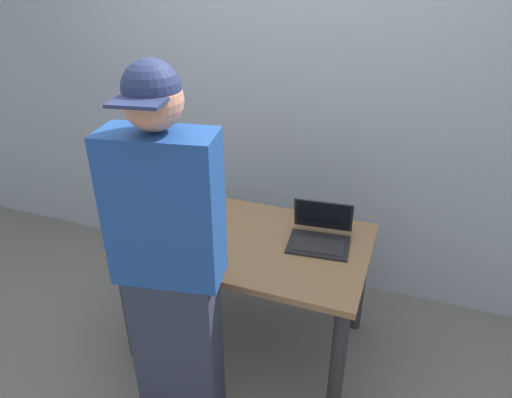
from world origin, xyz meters
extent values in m
plane|color=slate|center=(0.00, 0.00, 0.00)|extent=(8.00, 8.00, 0.00)
cube|color=olive|center=(0.00, 0.00, 0.71)|extent=(1.29, 0.79, 0.04)
cylinder|color=#2D2D30|center=(-0.59, -0.33, 0.35)|extent=(0.07, 0.07, 0.69)
cylinder|color=#2D2D30|center=(0.59, -0.33, 0.35)|extent=(0.07, 0.07, 0.69)
cylinder|color=#2D2D30|center=(-0.59, 0.33, 0.35)|extent=(0.07, 0.07, 0.69)
cylinder|color=#2D2D30|center=(0.59, 0.33, 0.35)|extent=(0.07, 0.07, 0.69)
cube|color=black|center=(0.37, 0.06, 0.73)|extent=(0.34, 0.26, 0.01)
cube|color=#232326|center=(0.37, 0.04, 0.74)|extent=(0.28, 0.17, 0.00)
cube|color=black|center=(0.36, 0.20, 0.83)|extent=(0.32, 0.09, 0.19)
cube|color=black|center=(0.36, 0.20, 0.83)|extent=(0.30, 0.08, 0.17)
cylinder|color=#333333|center=(-0.34, -0.03, 0.82)|extent=(0.07, 0.07, 0.19)
cone|color=#333333|center=(-0.34, -0.03, 0.93)|extent=(0.07, 0.07, 0.03)
cylinder|color=#333333|center=(-0.34, -0.03, 0.98)|extent=(0.03, 0.03, 0.07)
cylinder|color=#BFB74C|center=(-0.34, -0.03, 1.02)|extent=(0.03, 0.03, 0.01)
cylinder|color=teal|center=(-0.34, -0.03, 0.83)|extent=(0.08, 0.08, 0.07)
cylinder|color=brown|center=(-0.34, 0.07, 0.81)|extent=(0.07, 0.07, 0.16)
cone|color=brown|center=(-0.34, 0.07, 0.90)|extent=(0.07, 0.07, 0.02)
cylinder|color=brown|center=(-0.34, 0.07, 0.94)|extent=(0.03, 0.03, 0.07)
cylinder|color=#BFB74C|center=(-0.34, 0.07, 0.98)|extent=(0.03, 0.03, 0.01)
cylinder|color=#59B552|center=(-0.34, 0.07, 0.82)|extent=(0.07, 0.07, 0.06)
cube|color=#2D3347|center=(-0.10, -0.63, 0.46)|extent=(0.39, 0.26, 0.91)
cube|color=#1E4793|center=(-0.10, -0.63, 1.22)|extent=(0.46, 0.28, 0.62)
sphere|color=tan|center=(-0.10, -0.63, 1.64)|extent=(0.22, 0.22, 0.22)
sphere|color=navy|center=(-0.10, -0.63, 1.68)|extent=(0.20, 0.20, 0.20)
cube|color=navy|center=(-0.07, -0.75, 1.67)|extent=(0.19, 0.15, 0.01)
cube|color=#99A3AD|center=(0.00, 0.81, 1.30)|extent=(6.00, 0.10, 2.60)
camera|label=1|loc=(0.76, -1.94, 2.08)|focal=32.16mm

